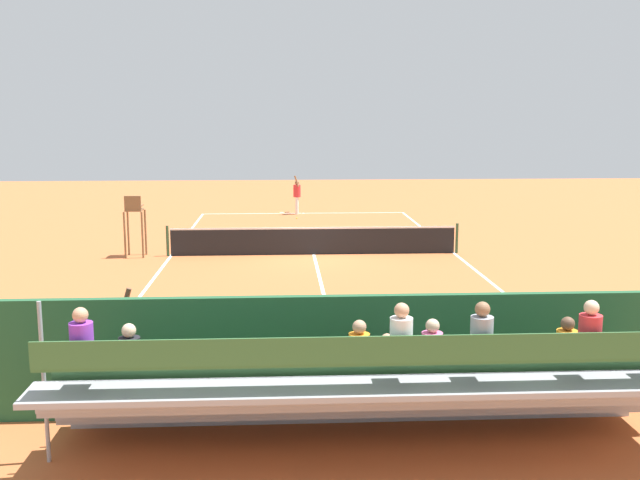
% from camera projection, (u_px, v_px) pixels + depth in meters
% --- Properties ---
extents(ground_plane, '(60.00, 60.00, 0.00)m').
position_uv_depth(ground_plane, '(314.00, 254.00, 25.99)').
color(ground_plane, '#BC6033').
extents(court_line_markings, '(10.10, 22.20, 0.01)m').
position_uv_depth(court_line_markings, '(314.00, 254.00, 26.02)').
color(court_line_markings, white).
rests_on(court_line_markings, ground).
extents(tennis_net, '(10.30, 0.10, 1.07)m').
position_uv_depth(tennis_net, '(314.00, 240.00, 25.90)').
color(tennis_net, black).
rests_on(tennis_net, ground).
extents(backdrop_wall, '(18.00, 0.16, 2.00)m').
position_uv_depth(backdrop_wall, '(354.00, 355.00, 12.04)').
color(backdrop_wall, '#235633').
rests_on(backdrop_wall, ground).
extents(bleacher_stand, '(9.06, 2.40, 2.48)m').
position_uv_depth(bleacher_stand, '(370.00, 386.00, 10.65)').
color(bleacher_stand, '#9EA0A5').
rests_on(bleacher_stand, ground).
extents(umpire_chair, '(0.67, 0.67, 2.14)m').
position_uv_depth(umpire_chair, '(134.00, 219.00, 25.37)').
color(umpire_chair, brown).
rests_on(umpire_chair, ground).
extents(courtside_bench, '(1.80, 0.40, 0.93)m').
position_uv_depth(courtside_bench, '(506.00, 363.00, 12.98)').
color(courtside_bench, '#33383D').
rests_on(courtside_bench, ground).
extents(equipment_bag, '(0.90, 0.36, 0.36)m').
position_uv_depth(equipment_bag, '(423.00, 387.00, 12.84)').
color(equipment_bag, black).
rests_on(equipment_bag, ground).
extents(tennis_player, '(0.39, 0.54, 1.93)m').
position_uv_depth(tennis_player, '(297.00, 194.00, 36.37)').
color(tennis_player, white).
rests_on(tennis_player, ground).
extents(tennis_racket, '(0.58, 0.40, 0.03)m').
position_uv_depth(tennis_racket, '(282.00, 212.00, 36.99)').
color(tennis_racket, black).
rests_on(tennis_racket, ground).
extents(tennis_ball_near, '(0.07, 0.07, 0.07)m').
position_uv_depth(tennis_ball_near, '(297.00, 218.00, 34.89)').
color(tennis_ball_near, '#CCDB33').
rests_on(tennis_ball_near, ground).
extents(line_judge, '(0.37, 0.53, 1.93)m').
position_uv_depth(line_judge, '(124.00, 342.00, 12.65)').
color(line_judge, '#232328').
rests_on(line_judge, ground).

